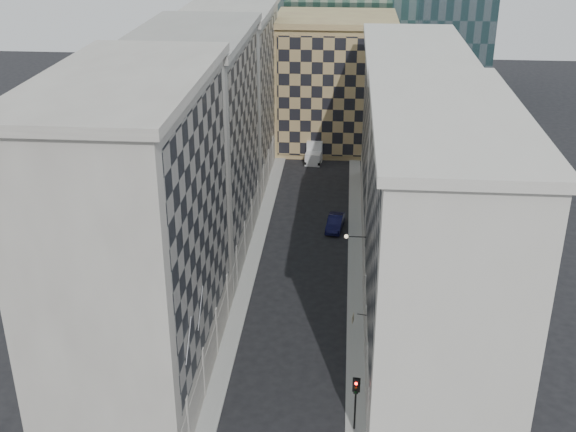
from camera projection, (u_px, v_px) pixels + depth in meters
The scene contains 14 objects.
sidewalk_west at pixel (252, 261), 73.66m from camera, with size 1.50×100.00×0.15m, color #989893.
sidewalk_east at pixel (355, 265), 72.86m from camera, with size 1.50×100.00×0.15m, color #989893.
bldg_left_a at pixel (138, 238), 51.99m from camera, with size 10.80×22.80×23.70m.
bldg_left_b at pixel (198, 146), 72.16m from camera, with size 10.80×22.80×22.70m.
bldg_left_c at pixel (232, 94), 92.33m from camera, with size 10.80×22.80×21.70m.
bldg_right_a at pixel (435, 243), 54.59m from camera, with size 10.80×26.80×20.70m.
bldg_right_b at pixel (410, 137), 79.29m from camera, with size 10.80×28.80×19.70m.
tan_block at pixel (335, 82), 103.63m from camera, with size 16.80×14.80×18.80m.
flagpoles_left at pixel (195, 324), 48.65m from camera, with size 0.10×6.33×2.33m.
bracket_lamp at pixel (348, 236), 64.95m from camera, with size 1.98×0.36×0.36m.
traffic_light at pixel (356, 394), 49.45m from camera, with size 0.53×0.47×4.23m.
box_truck at pixel (315, 151), 100.97m from camera, with size 2.63×5.45×2.89m.
dark_car at pixel (335, 223), 80.51m from camera, with size 1.63×4.68×1.54m, color #0E0F36.
shop_sign at pixel (354, 318), 56.97m from camera, with size 1.17×0.66×0.74m.
Camera 1 is at (3.81, -34.64, 34.72)m, focal length 45.00 mm.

